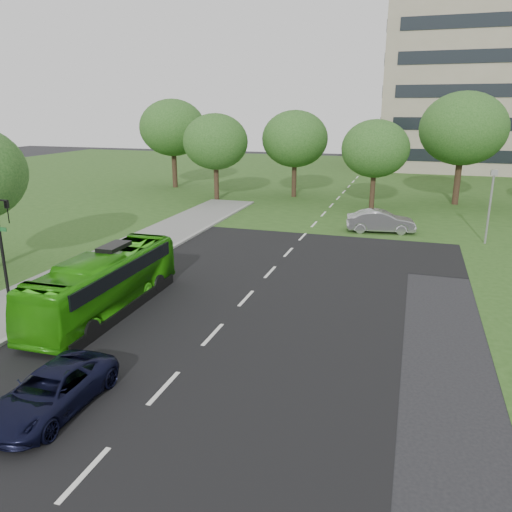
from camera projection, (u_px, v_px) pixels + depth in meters
The scene contains 12 objects.
ground at pixel (231, 315), 20.98m from camera, with size 160.00×160.00×0.00m, color black.
street_surfaces at pixel (321, 212), 41.89m from camera, with size 120.00×120.00×0.15m.
tree_park_a at pixel (216, 142), 46.04m from camera, with size 6.01×6.01×7.98m.
tree_park_b at pixel (295, 139), 47.63m from camera, with size 6.30×6.30×8.26m.
tree_park_c at pixel (375, 149), 41.88m from camera, with size 5.68×5.68×7.54m.
tree_park_d at pixel (463, 129), 43.41m from camera, with size 7.45×7.45×9.85m.
tree_park_f at pixel (173, 128), 53.39m from camera, with size 7.03×7.03×9.39m.
bus at pixel (105, 283), 21.08m from camera, with size 2.13×9.12×2.54m, color #2A990D.
sedan at pixel (381, 221), 34.89m from camera, with size 1.64×4.69×1.55m, color #9D9CA1.
suv at pixel (51, 391), 14.22m from camera, with size 2.00×4.33×1.20m, color black.
traffic_light at pixel (3, 235), 22.11m from camera, with size 0.81×0.23×5.04m.
camera_pole at pixel (491, 197), 31.22m from camera, with size 0.49×0.46×4.72m.
Camera 1 is at (6.86, -18.19, 8.34)m, focal length 35.00 mm.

